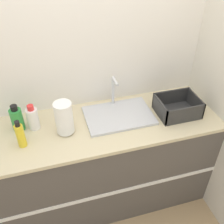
{
  "coord_description": "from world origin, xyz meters",
  "views": [
    {
      "loc": [
        -0.38,
        -1.21,
        2.24
      ],
      "look_at": [
        0.05,
        0.28,
        1.05
      ],
      "focal_mm": 42.0,
      "sensor_mm": 36.0,
      "label": 1
    }
  ],
  "objects_px": {
    "sink": "(119,114)",
    "dish_rack": "(177,108)",
    "bottle_white_spray": "(33,118)",
    "paper_towel_roll": "(64,118)",
    "bottle_green": "(17,119)",
    "bottle_yellow": "(20,135)"
  },
  "relations": [
    {
      "from": "sink",
      "to": "bottle_green",
      "type": "distance_m",
      "value": 0.77
    },
    {
      "from": "paper_towel_roll",
      "to": "dish_rack",
      "type": "relative_size",
      "value": 0.8
    },
    {
      "from": "sink",
      "to": "dish_rack",
      "type": "height_order",
      "value": "sink"
    },
    {
      "from": "sink",
      "to": "bottle_yellow",
      "type": "height_order",
      "value": "sink"
    },
    {
      "from": "sink",
      "to": "paper_towel_roll",
      "type": "relative_size",
      "value": 2.06
    },
    {
      "from": "sink",
      "to": "paper_towel_roll",
      "type": "distance_m",
      "value": 0.45
    },
    {
      "from": "dish_rack",
      "to": "bottle_yellow",
      "type": "distance_m",
      "value": 1.21
    },
    {
      "from": "sink",
      "to": "bottle_green",
      "type": "xyz_separation_m",
      "value": [
        -0.77,
        0.06,
        0.08
      ]
    },
    {
      "from": "dish_rack",
      "to": "bottle_yellow",
      "type": "xyz_separation_m",
      "value": [
        -1.21,
        -0.04,
        0.04
      ]
    },
    {
      "from": "bottle_white_spray",
      "to": "sink",
      "type": "bearing_deg",
      "value": -3.56
    },
    {
      "from": "dish_rack",
      "to": "sink",
      "type": "bearing_deg",
      "value": 168.62
    },
    {
      "from": "sink",
      "to": "dish_rack",
      "type": "relative_size",
      "value": 1.65
    },
    {
      "from": "sink",
      "to": "paper_towel_roll",
      "type": "bearing_deg",
      "value": -170.44
    },
    {
      "from": "sink",
      "to": "bottle_yellow",
      "type": "xyz_separation_m",
      "value": [
        -0.74,
        -0.13,
        0.08
      ]
    },
    {
      "from": "sink",
      "to": "bottle_white_spray",
      "type": "height_order",
      "value": "sink"
    },
    {
      "from": "sink",
      "to": "bottle_green",
      "type": "height_order",
      "value": "sink"
    },
    {
      "from": "paper_towel_roll",
      "to": "dish_rack",
      "type": "xyz_separation_m",
      "value": [
        0.9,
        -0.02,
        -0.08
      ]
    },
    {
      "from": "dish_rack",
      "to": "bottle_green",
      "type": "distance_m",
      "value": 1.24
    },
    {
      "from": "sink",
      "to": "dish_rack",
      "type": "bearing_deg",
      "value": -11.38
    },
    {
      "from": "paper_towel_roll",
      "to": "bottle_yellow",
      "type": "height_order",
      "value": "paper_towel_roll"
    },
    {
      "from": "paper_towel_roll",
      "to": "bottle_green",
      "type": "relative_size",
      "value": 1.2
    },
    {
      "from": "paper_towel_roll",
      "to": "bottle_yellow",
      "type": "xyz_separation_m",
      "value": [
        -0.31,
        -0.06,
        -0.04
      ]
    }
  ]
}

